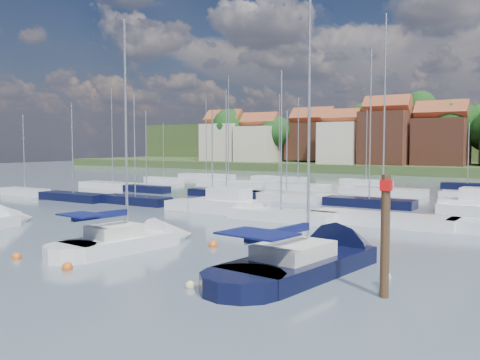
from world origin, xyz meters
The scene contains 11 objects.
ground centered at (0.00, 40.00, 0.00)m, with size 260.00×260.00×0.00m, color #4C5C68.
sailboat_centre centered at (-1.21, 4.14, 0.36)m, with size 3.93×10.77×14.36m.
sailboat_navy centered at (9.99, 5.69, 0.34)m, with size 5.20×14.09×18.95m.
timber_piling centered at (14.35, 1.96, 1.57)m, with size 0.40×0.40×7.19m.
buoy_c centered at (-4.44, -1.61, 0.00)m, with size 0.49×0.49×0.49m, color #D85914.
buoy_d centered at (-0.21, -1.75, 0.00)m, with size 0.54×0.54×0.54m, color #D85914.
buoy_e centered at (2.44, 6.80, 0.00)m, with size 0.54×0.54×0.54m, color #D85914.
buoy_f centered at (6.94, -1.14, 0.00)m, with size 0.42×0.42×0.42m, color beige.
buoy_g centered at (13.47, 4.86, 0.00)m, with size 0.54×0.54×0.54m, color beige.
buoy_h centered at (-1.84, -0.76, 0.00)m, with size 0.54×0.54×0.54m, color #D85914.
marina_field centered at (1.91, 35.15, 0.43)m, with size 79.62×41.41×15.93m.
Camera 1 is at (20.89, -18.83, 6.17)m, focal length 40.00 mm.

